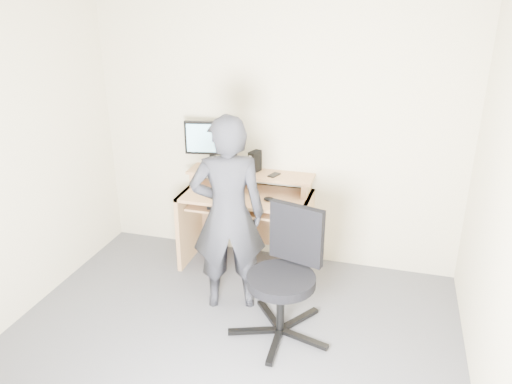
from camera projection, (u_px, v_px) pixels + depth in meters
The scene contains 13 objects.
ground at pixel (215, 367), 3.57m from camera, with size 3.50×3.50×0.00m, color #545459.
back_wall at pixel (275, 135), 4.66m from camera, with size 3.50×0.02×2.50m, color beige.
desk at pixel (248, 211), 4.78m from camera, with size 1.20×0.60×0.91m.
monitor at pixel (211, 141), 4.69m from camera, with size 0.49×0.14×0.47m.
external_drive at pixel (255, 161), 4.70m from camera, with size 0.07×0.13×0.20m, color black.
travel_mug at pixel (253, 163), 4.69m from camera, with size 0.08×0.08×0.17m, color #B5B5BA.
smartphone at pixel (274, 175), 4.63m from camera, with size 0.07×0.13×0.01m, color black.
charger at pixel (236, 172), 4.67m from camera, with size 0.04×0.04×0.04m, color black.
headphones at pixel (223, 167), 4.82m from camera, with size 0.16×0.16×0.02m, color silver.
keyboard at pixel (233, 205), 4.61m from camera, with size 0.46×0.18×0.03m, color black.
mouse at pixel (269, 199), 4.47m from camera, with size 0.10×0.06×0.04m, color black.
office_chair at pixel (286, 270), 3.78m from camera, with size 0.79×0.76×0.99m.
person at pixel (228, 215), 4.01m from camera, with size 0.61×0.40×1.66m, color black.
Camera 1 is at (1.06, -2.65, 2.51)m, focal length 35.00 mm.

